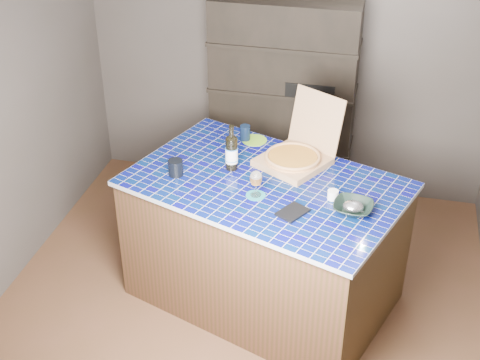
% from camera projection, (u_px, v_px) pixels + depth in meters
% --- Properties ---
extents(room, '(3.50, 3.50, 3.50)m').
position_uv_depth(room, '(242.00, 154.00, 4.24)').
color(room, brown).
rests_on(room, ground).
extents(shelving_unit, '(1.20, 0.41, 1.80)m').
position_uv_depth(shelving_unit, '(283.00, 103.00, 5.69)').
color(shelving_unit, black).
rests_on(shelving_unit, floor).
extents(kitchen_island, '(2.07, 1.67, 0.98)m').
position_uv_depth(kitchen_island, '(264.00, 241.00, 4.71)').
color(kitchen_island, '#4F2D1F').
rests_on(kitchen_island, floor).
extents(pizza_box, '(0.61, 0.65, 0.45)m').
position_uv_depth(pizza_box, '(295.00, 155.00, 4.63)').
color(pizza_box, '#A67855').
rests_on(pizza_box, kitchen_island).
extents(mead_bottle, '(0.09, 0.09, 0.33)m').
position_uv_depth(mead_bottle, '(232.00, 152.00, 4.54)').
color(mead_bottle, black).
rests_on(mead_bottle, kitchen_island).
extents(teal_trivet, '(0.13, 0.13, 0.01)m').
position_uv_depth(teal_trivet, '(256.00, 195.00, 4.31)').
color(teal_trivet, '#17757B').
rests_on(teal_trivet, kitchen_island).
extents(wine_glass, '(0.08, 0.08, 0.18)m').
position_uv_depth(wine_glass, '(256.00, 179.00, 4.25)').
color(wine_glass, white).
rests_on(wine_glass, teal_trivet).
extents(tumbler, '(0.10, 0.10, 0.11)m').
position_uv_depth(tumbler, '(176.00, 168.00, 4.51)').
color(tumbler, black).
rests_on(tumbler, kitchen_island).
extents(dvd_case, '(0.21, 0.23, 0.02)m').
position_uv_depth(dvd_case, '(293.00, 212.00, 4.14)').
color(dvd_case, black).
rests_on(dvd_case, kitchen_island).
extents(bowl, '(0.28, 0.28, 0.06)m').
position_uv_depth(bowl, '(353.00, 208.00, 4.14)').
color(bowl, black).
rests_on(bowl, kitchen_island).
extents(foil_contents, '(0.13, 0.11, 0.06)m').
position_uv_depth(foil_contents, '(353.00, 206.00, 4.14)').
color(foil_contents, silver).
rests_on(foil_contents, bowl).
extents(white_jar, '(0.07, 0.07, 0.06)m').
position_uv_depth(white_jar, '(333.00, 195.00, 4.27)').
color(white_jar, white).
rests_on(white_jar, kitchen_island).
extents(navy_cup, '(0.07, 0.07, 0.12)m').
position_uv_depth(navy_cup, '(245.00, 133.00, 4.93)').
color(navy_cup, black).
rests_on(navy_cup, kitchen_island).
extents(green_trivet, '(0.19, 0.19, 0.01)m').
position_uv_depth(green_trivet, '(254.00, 140.00, 4.95)').
color(green_trivet, '#6EAC25').
rests_on(green_trivet, kitchen_island).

